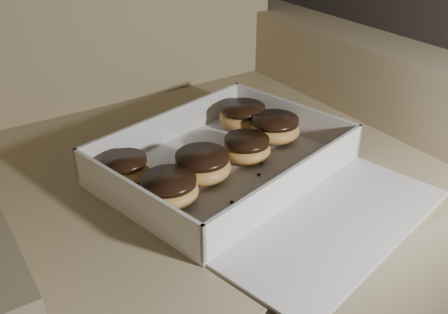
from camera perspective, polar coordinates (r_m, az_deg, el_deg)
name	(u,v)px	position (r m, az deg, el deg)	size (l,w,h in m)	color
armchair	(180,197)	(1.05, -5.00, -4.56)	(0.98, 0.83, 1.02)	#8C8159
bakery_box	(244,172)	(0.84, 2.25, -1.74)	(0.49, 0.54, 0.07)	silver
donut_a	(275,128)	(0.95, 5.86, 3.27)	(0.09, 0.09, 0.05)	gold
donut_b	(169,189)	(0.77, -6.28, -3.71)	(0.09, 0.09, 0.05)	gold
donut_c	(246,148)	(0.88, 2.59, 1.00)	(0.09, 0.09, 0.04)	gold
donut_d	(125,168)	(0.84, -11.24, -1.24)	(0.08, 0.08, 0.04)	gold
donut_e	(202,166)	(0.82, -2.50, -1.01)	(0.09, 0.09, 0.05)	gold
donut_f	(243,116)	(0.99, 2.19, 4.68)	(0.09, 0.09, 0.05)	gold
crumb_a	(232,202)	(0.77, 0.89, -5.17)	(0.01, 0.01, 0.00)	black
crumb_b	(312,163)	(0.89, 10.02, -0.72)	(0.01, 0.01, 0.00)	black
crumb_c	(259,174)	(0.84, 4.00, -2.01)	(0.01, 0.01, 0.00)	black
crumb_d	(217,223)	(0.73, -0.82, -7.61)	(0.01, 0.01, 0.00)	black
crumb_e	(261,163)	(0.88, 4.26, -0.65)	(0.01, 0.01, 0.00)	black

